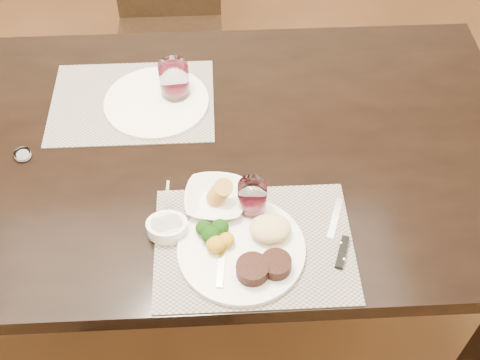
{
  "coord_description": "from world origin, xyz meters",
  "views": [
    {
      "loc": [
        0.18,
        -1.1,
        1.92
      ],
      "look_at": [
        0.23,
        -0.19,
        0.82
      ],
      "focal_mm": 45.0,
      "sensor_mm": 36.0,
      "label": 1
    }
  ],
  "objects_px": {
    "steak_knife": "(340,244)",
    "cracker_bowl": "(216,199)",
    "wine_glass_near": "(252,200)",
    "far_plate": "(157,102)",
    "chair_far": "(169,18)",
    "dinner_plate": "(248,248)"
  },
  "relations": [
    {
      "from": "steak_knife",
      "to": "cracker_bowl",
      "type": "height_order",
      "value": "cracker_bowl"
    },
    {
      "from": "wine_glass_near",
      "to": "steak_knife",
      "type": "bearing_deg",
      "value": -28.68
    },
    {
      "from": "far_plate",
      "to": "cracker_bowl",
      "type": "bearing_deg",
      "value": -66.61
    },
    {
      "from": "steak_knife",
      "to": "cracker_bowl",
      "type": "xyz_separation_m",
      "value": [
        -0.29,
        0.13,
        0.02
      ]
    },
    {
      "from": "far_plate",
      "to": "chair_far",
      "type": "bearing_deg",
      "value": 90.68
    },
    {
      "from": "chair_far",
      "to": "wine_glass_near",
      "type": "bearing_deg",
      "value": -77.65
    },
    {
      "from": "dinner_plate",
      "to": "cracker_bowl",
      "type": "height_order",
      "value": "cracker_bowl"
    },
    {
      "from": "cracker_bowl",
      "to": "far_plate",
      "type": "xyz_separation_m",
      "value": [
        -0.16,
        0.37,
        -0.01
      ]
    },
    {
      "from": "cracker_bowl",
      "to": "far_plate",
      "type": "height_order",
      "value": "cracker_bowl"
    },
    {
      "from": "chair_far",
      "to": "cracker_bowl",
      "type": "distance_m",
      "value": 1.18
    },
    {
      "from": "chair_far",
      "to": "cracker_bowl",
      "type": "bearing_deg",
      "value": -81.62
    },
    {
      "from": "dinner_plate",
      "to": "far_plate",
      "type": "xyz_separation_m",
      "value": [
        -0.23,
        0.51,
        -0.01
      ]
    },
    {
      "from": "steak_knife",
      "to": "cracker_bowl",
      "type": "bearing_deg",
      "value": 174.87
    },
    {
      "from": "wine_glass_near",
      "to": "chair_far",
      "type": "bearing_deg",
      "value": 102.35
    },
    {
      "from": "steak_knife",
      "to": "cracker_bowl",
      "type": "relative_size",
      "value": 1.26
    },
    {
      "from": "chair_far",
      "to": "steak_knife",
      "type": "bearing_deg",
      "value": -70.37
    },
    {
      "from": "cracker_bowl",
      "to": "far_plate",
      "type": "distance_m",
      "value": 0.4
    },
    {
      "from": "cracker_bowl",
      "to": "wine_glass_near",
      "type": "xyz_separation_m",
      "value": [
        0.09,
        -0.03,
        0.02
      ]
    },
    {
      "from": "chair_far",
      "to": "far_plate",
      "type": "xyz_separation_m",
      "value": [
        0.01,
        -0.77,
        0.26
      ]
    },
    {
      "from": "chair_far",
      "to": "far_plate",
      "type": "bearing_deg",
      "value": -89.32
    },
    {
      "from": "chair_far",
      "to": "cracker_bowl",
      "type": "height_order",
      "value": "chair_far"
    },
    {
      "from": "steak_knife",
      "to": "far_plate",
      "type": "height_order",
      "value": "far_plate"
    }
  ]
}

